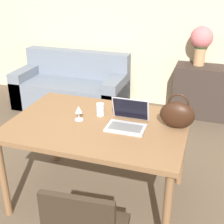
{
  "coord_description": "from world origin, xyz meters",
  "views": [
    {
      "loc": [
        0.76,
        -1.51,
        1.95
      ],
      "look_at": [
        0.05,
        0.67,
        0.9
      ],
      "focal_mm": 50.0,
      "sensor_mm": 36.0,
      "label": 1
    }
  ],
  "objects_px": {
    "handbag": "(177,114)",
    "flower_vase": "(201,41)",
    "laptop": "(128,119)",
    "wine_glass": "(79,111)",
    "couch": "(72,89)",
    "drinking_glass": "(100,110)"
  },
  "relations": [
    {
      "from": "laptop",
      "to": "flower_vase",
      "type": "xyz_separation_m",
      "value": [
        0.42,
        2.16,
        0.23
      ]
    },
    {
      "from": "laptop",
      "to": "handbag",
      "type": "distance_m",
      "value": 0.4
    },
    {
      "from": "laptop",
      "to": "wine_glass",
      "type": "relative_size",
      "value": 2.47
    },
    {
      "from": "laptop",
      "to": "couch",
      "type": "bearing_deg",
      "value": 126.97
    },
    {
      "from": "couch",
      "to": "wine_glass",
      "type": "height_order",
      "value": "wine_glass"
    },
    {
      "from": "handbag",
      "to": "flower_vase",
      "type": "xyz_separation_m",
      "value": [
        0.04,
        2.07,
        0.17
      ]
    },
    {
      "from": "laptop",
      "to": "drinking_glass",
      "type": "height_order",
      "value": "laptop"
    },
    {
      "from": "couch",
      "to": "laptop",
      "type": "relative_size",
      "value": 5.33
    },
    {
      "from": "couch",
      "to": "drinking_glass",
      "type": "distance_m",
      "value": 2.13
    },
    {
      "from": "drinking_glass",
      "to": "wine_glass",
      "type": "height_order",
      "value": "wine_glass"
    },
    {
      "from": "drinking_glass",
      "to": "flower_vase",
      "type": "distance_m",
      "value": 2.18
    },
    {
      "from": "couch",
      "to": "laptop",
      "type": "xyz_separation_m",
      "value": [
        1.39,
        -1.84,
        0.55
      ]
    },
    {
      "from": "drinking_glass",
      "to": "wine_glass",
      "type": "bearing_deg",
      "value": -134.28
    },
    {
      "from": "laptop",
      "to": "wine_glass",
      "type": "height_order",
      "value": "laptop"
    },
    {
      "from": "laptop",
      "to": "drinking_glass",
      "type": "relative_size",
      "value": 2.85
    },
    {
      "from": "wine_glass",
      "to": "handbag",
      "type": "relative_size",
      "value": 0.43
    },
    {
      "from": "wine_glass",
      "to": "handbag",
      "type": "xyz_separation_m",
      "value": [
        0.81,
        0.12,
        0.03
      ]
    },
    {
      "from": "drinking_glass",
      "to": "wine_glass",
      "type": "relative_size",
      "value": 0.87
    },
    {
      "from": "wine_glass",
      "to": "drinking_glass",
      "type": "bearing_deg",
      "value": 45.72
    },
    {
      "from": "drinking_glass",
      "to": "handbag",
      "type": "relative_size",
      "value": 0.38
    },
    {
      "from": "couch",
      "to": "handbag",
      "type": "height_order",
      "value": "handbag"
    },
    {
      "from": "wine_glass",
      "to": "handbag",
      "type": "height_order",
      "value": "handbag"
    }
  ]
}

